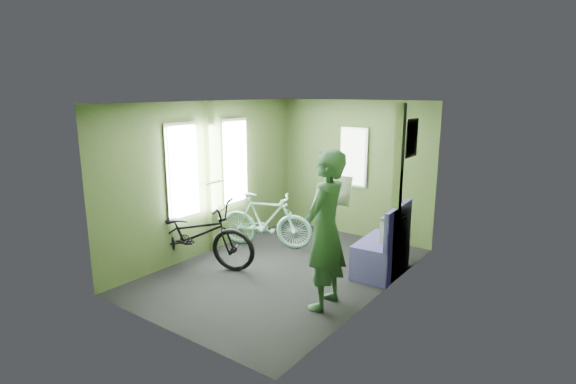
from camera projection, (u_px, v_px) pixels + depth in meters
name	position (u px, v px, depth m)	size (l,w,h in m)	color
room	(283.00, 168.00, 5.99)	(4.00, 4.02, 2.31)	black
bicycle_black	(194.00, 267.00, 6.38)	(0.64, 1.83, 0.96)	black
bicycle_mint	(266.00, 247.00, 7.17)	(0.43, 1.51, 0.90)	#88CDB7
passenger	(325.00, 230.00, 5.03)	(0.50, 0.72, 1.83)	#2E5537
waste_box	(392.00, 246.00, 6.04)	(0.24, 0.33, 0.81)	gray
bench_seat	(383.00, 253.00, 6.09)	(0.59, 0.97, 0.98)	navy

